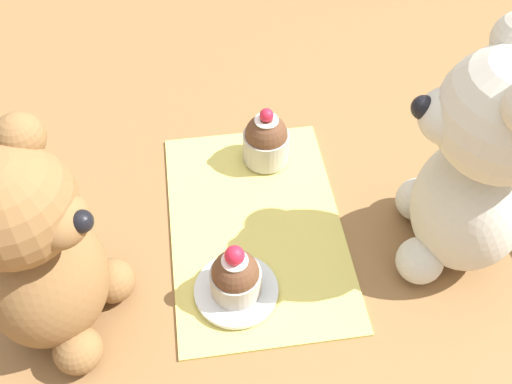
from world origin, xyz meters
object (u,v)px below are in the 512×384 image
cupcake_near_cream_bear (266,140)px  saucer_plate (236,290)px  cupcake_near_tan_bear (236,276)px  teddy_bear_tan (39,254)px  teddy_bear_cream (481,165)px

cupcake_near_cream_bear → saucer_plate: cupcake_near_cream_bear is taller
cupcake_near_cream_bear → cupcake_near_tan_bear: 0.18m
cupcake_near_tan_bear → teddy_bear_tan: bearing=-89.3°
cupcake_near_cream_bear → teddy_bear_tan: bearing=-50.8°
saucer_plate → cupcake_near_tan_bear: size_ratio=1.23×
cupcake_near_cream_bear → saucer_plate: (0.17, -0.05, -0.03)m
cupcake_near_cream_bear → saucer_plate: 0.18m
teddy_bear_cream → teddy_bear_tan: size_ratio=1.11×
cupcake_near_cream_bear → saucer_plate: size_ratio=0.90×
teddy_bear_tan → cupcake_near_tan_bear: 0.17m
saucer_plate → teddy_bear_tan: bearing=-89.3°
cupcake_near_cream_bear → cupcake_near_tan_bear: (0.17, -0.05, 0.00)m
teddy_bear_cream → cupcake_near_tan_bear: (0.03, -0.22, -0.09)m
teddy_bear_tan → saucer_plate: teddy_bear_tan is taller
cupcake_near_cream_bear → cupcake_near_tan_bear: cupcake_near_cream_bear is taller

